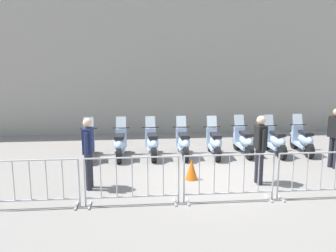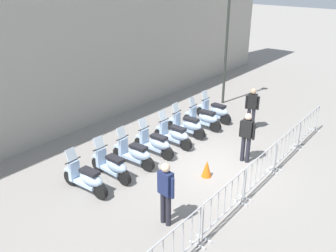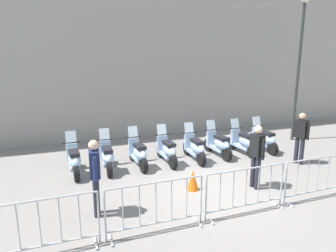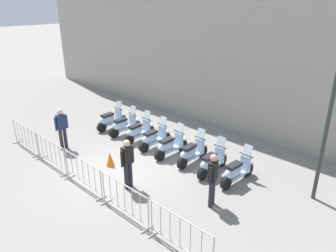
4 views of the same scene
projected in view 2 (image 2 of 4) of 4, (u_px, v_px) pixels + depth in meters
The scene contains 19 objects.
ground_plane at pixel (214, 168), 11.55m from camera, with size 120.00×120.00×0.00m, color gray.
motorcycle_0 at pixel (86, 179), 10.09m from camera, with size 0.65×1.72×1.24m.
motorcycle_1 at pixel (112, 165), 10.80m from camera, with size 0.56×1.73×1.24m.
motorcycle_2 at pixel (135, 153), 11.51m from camera, with size 0.64×1.72×1.24m.
motorcycle_3 at pixel (155, 143), 12.20m from camera, with size 0.60×1.72×1.24m.
motorcycle_4 at pixel (174, 134), 12.87m from camera, with size 0.56×1.73×1.24m.
motorcycle_5 at pixel (187, 125), 13.66m from camera, with size 0.63×1.72×1.24m.
motorcycle_6 at pixel (204, 118), 14.32m from camera, with size 0.65×1.72×1.24m.
motorcycle_7 at pixel (215, 111), 15.07m from camera, with size 0.56×1.73×1.24m.
barrier_segment_0 at pixel (173, 250), 7.38m from camera, with size 2.01×0.67×1.07m.
barrier_segment_1 at pixel (225, 203), 8.90m from camera, with size 2.01×0.67×1.07m.
barrier_segment_2 at pixel (261, 170), 10.42m from camera, with size 2.01×0.67×1.07m.
barrier_segment_3 at pixel (288, 145), 11.94m from camera, with size 2.01×0.67×1.07m.
barrier_segment_4 at pixel (309, 126), 13.46m from camera, with size 2.01×0.67×1.07m.
street_lamp at pixel (227, 29), 16.00m from camera, with size 0.36×0.36×5.87m.
officer_near_row_end at pixel (247, 135), 11.58m from camera, with size 0.28×0.54×1.73m.
officer_mid_plaza at pixel (252, 107), 14.06m from camera, with size 0.36×0.50×1.73m.
officer_by_barriers at pixel (166, 191), 8.60m from camera, with size 0.23×0.55×1.73m.
traffic_cone at pixel (207, 169), 10.96m from camera, with size 0.32×0.32×0.55m, color orange.
Camera 2 is at (-8.09, -6.16, 5.83)m, focal length 37.75 mm.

